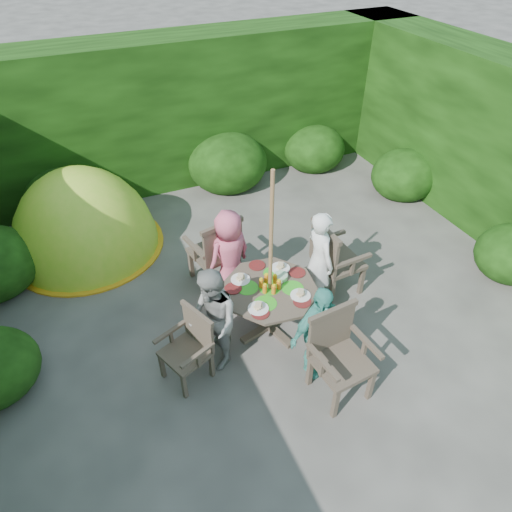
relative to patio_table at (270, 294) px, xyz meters
name	(u,v)px	position (x,y,z in m)	size (l,w,h in m)	color
ground	(278,311)	(0.23, 0.20, -0.56)	(60.00, 60.00, 0.00)	#44423D
hedge_enclosure	(238,180)	(0.23, 1.53, 0.69)	(9.00, 9.00, 2.50)	black
patio_table	(270,294)	(0.00, 0.00, 0.00)	(1.40, 1.40, 0.80)	#3E3328
parasol_pole	(271,259)	(0.00, 0.00, 0.54)	(0.04, 0.04, 2.20)	brown
garden_chair_right	(333,258)	(1.05, 0.29, -0.01)	(0.59, 0.65, 1.03)	#3E3328
garden_chair_left	(190,346)	(-1.08, -0.27, -0.12)	(0.60, 0.63, 0.84)	#3E3328
garden_chair_back	(217,251)	(-0.28, 1.05, -0.01)	(0.72, 0.67, 1.03)	#3E3328
garden_chair_front	(338,353)	(0.29, -1.06, -0.03)	(0.64, 0.58, 0.99)	#3E3328
child_right	(319,260)	(0.77, 0.20, 0.12)	(0.50, 0.33, 1.37)	white
child_left	(213,320)	(-0.78, -0.20, 0.09)	(0.63, 0.49, 1.30)	gray
child_back	(230,256)	(-0.21, 0.77, 0.08)	(0.63, 0.41, 1.29)	#D75976
child_front	(318,332)	(0.20, -0.78, 0.05)	(0.71, 0.30, 1.22)	#4CB2A1
dome_tent	(90,248)	(-1.83, 2.59, -0.56)	(2.41, 2.41, 2.57)	#9EDA2A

